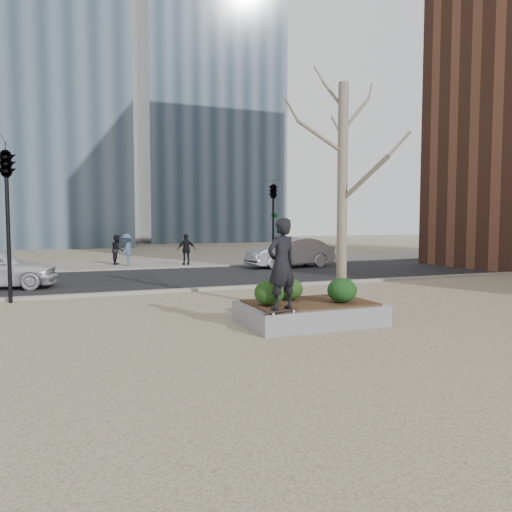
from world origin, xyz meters
name	(u,v)px	position (x,y,z in m)	size (l,w,h in m)	color
ground	(269,327)	(0.00, 0.00, 0.00)	(120.00, 120.00, 0.00)	tan
street	(171,278)	(0.00, 10.00, 0.01)	(60.00, 8.00, 0.02)	black
far_sidewalk	(144,264)	(0.00, 17.00, 0.01)	(60.00, 6.00, 0.02)	gray
planter	(309,313)	(1.00, 0.00, 0.23)	(3.00, 2.00, 0.45)	gray
planter_mulch	(310,302)	(1.00, 0.00, 0.47)	(2.70, 1.70, 0.04)	#382314
sycamore_tree	(343,157)	(2.00, 0.30, 3.79)	(2.80, 2.80, 6.60)	gray
shrub_left	(269,293)	(-0.05, -0.15, 0.76)	(0.65, 0.65, 0.55)	#163A12
shrub_middle	(290,289)	(0.68, 0.36, 0.74)	(0.60, 0.60, 0.51)	#143811
shrub_right	(342,290)	(1.59, -0.40, 0.77)	(0.65, 0.65, 0.55)	#123914
skateboard	(281,312)	(-0.10, -0.88, 0.49)	(0.78, 0.20, 0.07)	black
skateboarder	(281,264)	(-0.10, -0.88, 1.44)	(0.67, 0.44, 1.83)	black
car_silver	(290,252)	(6.45, 12.40, 0.75)	(1.53, 4.40, 1.45)	#AFB1B8
car_third	(484,252)	(17.50, 10.88, 0.62)	(1.68, 4.14, 1.20)	#575B63
pedestrian_a	(118,250)	(-1.33, 17.07, 0.81)	(0.76, 0.59, 1.57)	black
pedestrian_b	(127,250)	(-0.96, 16.28, 0.84)	(1.05, 0.60, 1.63)	#405673
pedestrian_c	(186,249)	(1.98, 15.53, 0.83)	(0.94, 0.39, 1.60)	black
traffic_light_near	(8,223)	(-5.50, 5.60, 2.25)	(0.60, 2.48, 4.50)	black
traffic_light_far	(273,222)	(6.50, 14.60, 2.25)	(0.60, 2.48, 4.50)	black
building_glass_a	(31,2)	(-6.00, 42.00, 22.50)	(16.00, 16.00, 45.00)	slate
building_glass_b	(202,4)	(12.00, 48.00, 27.50)	(15.00, 15.00, 55.00)	slate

